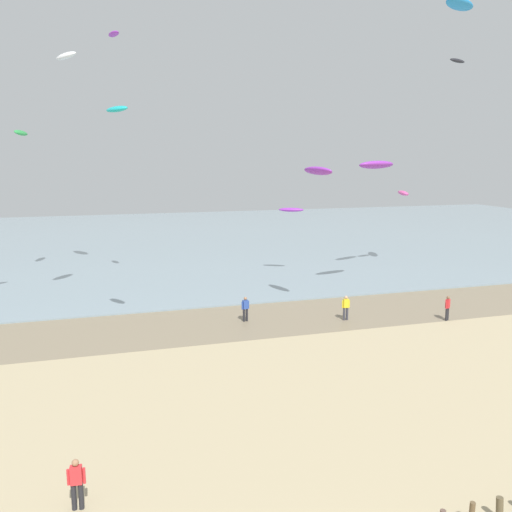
% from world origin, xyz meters
% --- Properties ---
extents(wet_sand_strip, '(120.00, 7.82, 0.01)m').
position_xyz_m(wet_sand_strip, '(0.00, 25.24, 0.00)').
color(wet_sand_strip, '#84755B').
rests_on(wet_sand_strip, ground).
extents(sea, '(160.00, 70.00, 0.10)m').
position_xyz_m(sea, '(0.00, 64.15, 0.05)').
color(sea, '#7F939E').
rests_on(sea, ground).
extents(person_nearest_camera, '(0.56, 0.29, 1.71)m').
position_xyz_m(person_nearest_camera, '(2.35, 25.17, 0.92)').
color(person_nearest_camera, '#232328').
rests_on(person_nearest_camera, ground).
extents(person_mid_beach, '(0.57, 0.23, 1.71)m').
position_xyz_m(person_mid_beach, '(9.00, 23.51, 0.92)').
color(person_mid_beach, '#383842').
rests_on(person_mid_beach, ground).
extents(person_by_waterline, '(0.49, 0.39, 1.71)m').
position_xyz_m(person_by_waterline, '(15.60, 21.47, 0.92)').
color(person_by_waterline, '#232328').
rests_on(person_by_waterline, ground).
extents(person_left_flank, '(0.57, 0.26, 1.71)m').
position_xyz_m(person_left_flank, '(-8.00, 7.53, 0.92)').
color(person_left_flank, '#232328').
rests_on(person_left_flank, ground).
extents(kite_aloft_0, '(1.99, 3.13, 0.67)m').
position_xyz_m(kite_aloft_0, '(23.14, 39.87, 7.39)').
color(kite_aloft_0, '#E54C99').
extents(kite_aloft_1, '(2.48, 3.32, 0.92)m').
position_xyz_m(kite_aloft_1, '(-8.77, 41.28, 19.36)').
color(kite_aloft_1, white).
extents(kite_aloft_2, '(1.75, 3.04, 0.83)m').
position_xyz_m(kite_aloft_2, '(7.60, 25.54, 10.06)').
color(kite_aloft_2, purple).
extents(kite_aloft_3, '(1.54, 2.04, 0.47)m').
position_xyz_m(kite_aloft_3, '(-5.63, 22.36, 13.54)').
color(kite_aloft_3, '#19B2B7').
extents(kite_aloft_4, '(1.43, 2.52, 0.70)m').
position_xyz_m(kite_aloft_4, '(-12.94, 42.93, 13.07)').
color(kite_aloft_4, green).
extents(kite_aloft_7, '(3.76, 2.19, 0.88)m').
position_xyz_m(kite_aloft_7, '(14.40, 29.83, 10.40)').
color(kite_aloft_7, purple).
extents(kite_aloft_8, '(1.02, 1.91, 0.34)m').
position_xyz_m(kite_aloft_8, '(-5.12, 33.95, 19.81)').
color(kite_aloft_8, purple).
extents(kite_aloft_9, '(2.02, 1.33, 0.50)m').
position_xyz_m(kite_aloft_9, '(21.84, 30.65, 18.73)').
color(kite_aloft_9, black).
extents(kite_aloft_10, '(2.40, 1.71, 0.38)m').
position_xyz_m(kite_aloft_10, '(10.22, 37.79, 6.23)').
color(kite_aloft_10, purple).
extents(kite_aloft_11, '(3.63, 2.53, 0.93)m').
position_xyz_m(kite_aloft_11, '(19.30, 27.31, 22.00)').
color(kite_aloft_11, '#2384D1').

